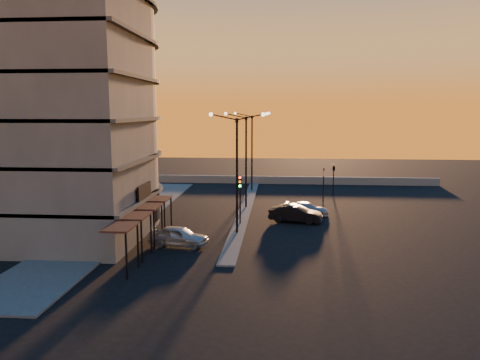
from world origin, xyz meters
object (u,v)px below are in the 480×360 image
at_px(streetlamp_mid, 246,152).
at_px(car_wagon, 307,209).
at_px(car_hatchback, 179,236).
at_px(traffic_light_main, 240,192).
at_px(car_sedan, 295,214).

distance_m(streetlamp_mid, car_wagon, 8.18).
bearing_deg(streetlamp_mid, car_hatchback, -105.80).
bearing_deg(car_wagon, traffic_light_main, 135.43).
relative_size(traffic_light_main, car_wagon, 1.05).
xyz_separation_m(car_hatchback, car_wagon, (9.77, 11.03, -0.14)).
distance_m(traffic_light_main, car_hatchback, 7.92).
height_order(streetlamp_mid, car_sedan, streetlamp_mid).
height_order(streetlamp_mid, car_wagon, streetlamp_mid).
bearing_deg(streetlamp_mid, traffic_light_main, -90.00).
distance_m(traffic_light_main, car_sedan, 5.40).
relative_size(streetlamp_mid, car_sedan, 2.09).
relative_size(streetlamp_mid, car_hatchback, 2.24).
relative_size(traffic_light_main, car_sedan, 0.93).
xyz_separation_m(streetlamp_mid, car_hatchback, (-3.87, -13.69, -4.87)).
distance_m(car_sedan, car_wagon, 3.20).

